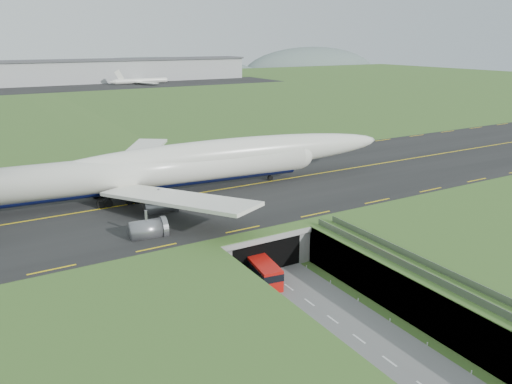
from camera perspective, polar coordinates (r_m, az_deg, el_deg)
ground at (r=71.98m, az=4.68°, el=-11.58°), size 900.00×900.00×0.00m
airfield_deck at (r=70.59m, az=4.74°, el=-9.45°), size 800.00×800.00×6.00m
trench_road at (r=66.78m, az=8.47°, el=-14.09°), size 12.00×75.00×0.20m
taxiway at (r=96.33m, az=-6.50°, el=-0.16°), size 800.00×44.00×0.18m
tunnel_portal at (r=83.43m, az=-1.85°, el=-4.83°), size 17.00×22.30×6.00m
guideway at (r=64.59m, az=23.15°, el=-11.23°), size 3.00×53.00×7.05m
jumbo_jet at (r=95.92m, az=-9.14°, el=2.93°), size 93.10×59.95×19.91m
shuttle_tram at (r=74.04m, az=0.77°, el=-9.08°), size 4.20×8.54×3.32m
cargo_terminal at (r=353.32m, az=-24.93°, el=12.23°), size 320.00×67.00×15.60m
distant_hills at (r=493.42m, az=-18.81°, el=11.74°), size 700.00×91.00×60.00m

